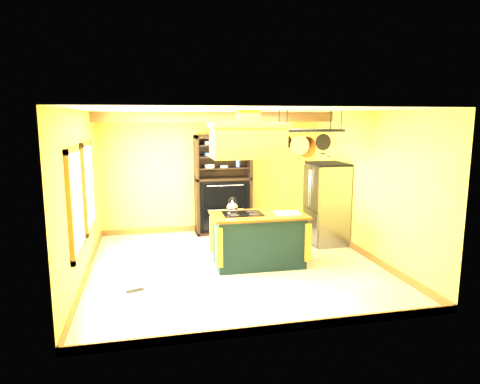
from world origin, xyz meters
name	(u,v)px	position (x,y,z in m)	size (l,w,h in m)	color
floor	(235,265)	(0.00, 0.00, 0.00)	(5.00, 5.00, 0.00)	beige
ceiling	(235,110)	(0.00, 0.00, 2.70)	(5.00, 5.00, 0.00)	white
wall_back	(213,172)	(0.00, 2.50, 1.35)	(5.00, 0.02, 2.70)	#D3C14D
wall_front	(279,225)	(0.00, -2.50, 1.35)	(5.00, 0.02, 2.70)	#D3C14D
wall_left	(81,196)	(-2.50, 0.00, 1.35)	(0.02, 5.00, 2.70)	#D3C14D
wall_right	(368,185)	(2.50, 0.00, 1.35)	(0.02, 5.00, 2.70)	#D3C14D
ceiling_beam	(218,117)	(0.00, 1.70, 2.59)	(5.00, 0.15, 0.20)	brown
window_near	(76,202)	(-2.47, -0.80, 1.40)	(0.06, 1.06, 1.56)	brown
window_far	(88,187)	(-2.47, 0.60, 1.40)	(0.06, 1.06, 1.56)	brown
kitchen_island	(258,239)	(0.41, -0.05, 0.47)	(1.66, 0.95, 1.11)	black
range_hood	(248,139)	(0.21, -0.05, 2.23)	(1.28, 0.73, 0.80)	gold
pot_rack	(309,136)	(1.32, -0.04, 2.25)	(1.16, 0.54, 0.82)	black
refrigerator	(326,205)	(2.13, 0.96, 0.79)	(0.71, 0.83, 1.63)	gray
hutch	(223,195)	(0.19, 2.26, 0.86)	(1.24, 0.57, 2.20)	black
floor_register	(135,290)	(-1.71, -0.79, 0.01)	(0.28, 0.12, 0.01)	black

